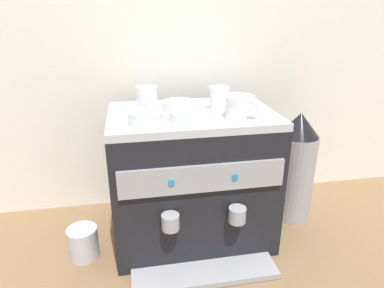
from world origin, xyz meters
name	(u,v)px	position (x,y,z in m)	size (l,w,h in m)	color
ground_plane	(192,233)	(0.00, 0.00, 0.00)	(4.00, 4.00, 0.00)	brown
tiled_backsplash_wall	(179,76)	(0.00, 0.31, 0.56)	(2.80, 0.03, 1.12)	silver
espresso_machine	(192,178)	(0.00, 0.00, 0.24)	(0.56, 0.48, 0.49)	black
ceramic_cup_0	(147,100)	(-0.15, 0.03, 0.54)	(0.07, 0.11, 0.08)	white
ceramic_cup_1	(219,98)	(0.09, 0.01, 0.53)	(0.07, 0.11, 0.08)	white
ceramic_cup_2	(238,108)	(0.13, -0.10, 0.53)	(0.10, 0.07, 0.07)	white
ceramic_bowl_0	(190,116)	(-0.02, -0.09, 0.51)	(0.13, 0.13, 0.03)	silver
ceramic_bowl_1	(145,118)	(-0.16, -0.09, 0.51)	(0.10, 0.10, 0.04)	silver
ceramic_bowl_2	(237,100)	(0.18, 0.07, 0.51)	(0.13, 0.13, 0.03)	silver
ceramic_bowl_3	(179,106)	(-0.04, 0.04, 0.51)	(0.11, 0.11, 0.03)	silver
coffee_grinder	(295,167)	(0.43, 0.05, 0.22)	(0.16, 0.16, 0.45)	#939399
milk_pitcher	(83,242)	(-0.40, -0.06, 0.06)	(0.10, 0.10, 0.11)	#B7B7BC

